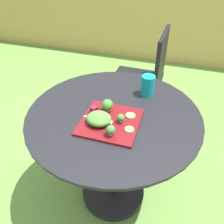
{
  "coord_description": "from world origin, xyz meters",
  "views": [
    {
      "loc": [
        0.29,
        -0.96,
        1.53
      ],
      "look_at": [
        0.0,
        -0.04,
        0.78
      ],
      "focal_mm": 38.03,
      "sensor_mm": 36.0,
      "label": 1
    }
  ],
  "objects_px": {
    "salad_plate": "(110,122)",
    "drinking_glass": "(148,87)",
    "patio_chair": "(146,74)",
    "fork": "(101,120)"
  },
  "relations": [
    {
      "from": "drinking_glass",
      "to": "patio_chair",
      "type": "bearing_deg",
      "value": 99.16
    },
    {
      "from": "patio_chair",
      "to": "salad_plate",
      "type": "xyz_separation_m",
      "value": [
        -0.03,
        -0.96,
        0.22
      ]
    },
    {
      "from": "patio_chair",
      "to": "drinking_glass",
      "type": "relative_size",
      "value": 7.21
    },
    {
      "from": "salad_plate",
      "to": "drinking_glass",
      "type": "height_order",
      "value": "drinking_glass"
    },
    {
      "from": "drinking_glass",
      "to": "fork",
      "type": "relative_size",
      "value": 0.81
    },
    {
      "from": "fork",
      "to": "patio_chair",
      "type": "bearing_deg",
      "value": 85.6
    },
    {
      "from": "patio_chair",
      "to": "drinking_glass",
      "type": "distance_m",
      "value": 0.7
    },
    {
      "from": "drinking_glass",
      "to": "fork",
      "type": "height_order",
      "value": "drinking_glass"
    },
    {
      "from": "salad_plate",
      "to": "drinking_glass",
      "type": "relative_size",
      "value": 2.35
    },
    {
      "from": "drinking_glass",
      "to": "fork",
      "type": "bearing_deg",
      "value": -118.5
    }
  ]
}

